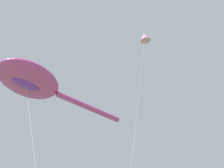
# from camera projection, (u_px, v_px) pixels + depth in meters

# --- Properties ---
(big_show_kite) EXTENTS (10.81, 7.49, 16.30)m
(big_show_kite) POSITION_uv_depth(u_px,v_px,m) (31.00, 81.00, 17.75)
(big_show_kite) COLOR #CC3899
(big_show_kite) RESTS_ON ground
(small_kite_delta_white) EXTENTS (4.03, 3.19, 25.14)m
(small_kite_delta_white) POSITION_uv_depth(u_px,v_px,m) (145.00, 37.00, 25.05)
(small_kite_delta_white) COLOR pink
(small_kite_delta_white) RESTS_ON ground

